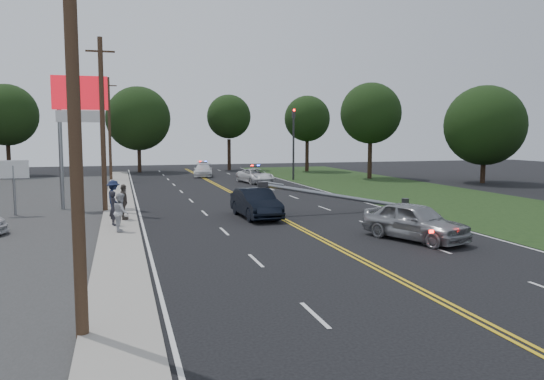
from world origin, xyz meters
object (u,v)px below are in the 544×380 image
object	(u,v)px
small_sign	(13,174)
bystander_c	(113,198)
bystander_a	(114,208)
utility_pole_far	(110,129)
fallen_streetlight	(345,197)
pylon_sign	(80,110)
emergency_b	(203,170)
utility_pole_mid	(103,125)
crashed_sedan	(256,203)
bystander_b	(121,212)
utility_pole_near	(74,108)
emergency_a	(255,176)
bystander_d	(124,202)
waiting_sedan	(415,221)
traffic_signal	(294,138)

from	to	relation	value
small_sign	bystander_c	distance (m)	5.84
bystander_a	utility_pole_far	bearing A→B (deg)	-15.49
bystander_a	fallen_streetlight	bearing A→B (deg)	-99.82
pylon_sign	emergency_b	world-z (taller)	pylon_sign
bystander_a	utility_pole_mid	bearing A→B (deg)	-11.04
fallen_streetlight	bystander_c	size ratio (longest dim) A/B	4.87
pylon_sign	bystander_c	distance (m)	6.66
small_sign	pylon_sign	bearing A→B (deg)	29.74
crashed_sedan	bystander_b	distance (m)	7.63
utility_pole_near	crashed_sedan	world-z (taller)	utility_pole_near
bystander_b	bystander_c	world-z (taller)	bystander_c
emergency_a	bystander_d	xyz separation A→B (m)	(-11.98, -19.59, 0.37)
fallen_streetlight	emergency_a	bearing A→B (deg)	91.10
bystander_b	fallen_streetlight	bearing A→B (deg)	-77.34
emergency_a	crashed_sedan	bearing A→B (deg)	-113.88
fallen_streetlight	utility_pole_far	bearing A→B (deg)	117.24
emergency_a	waiting_sedan	bearing A→B (deg)	-99.84
bystander_b	utility_pole_near	bearing A→B (deg)	174.10
waiting_sedan	emergency_b	xyz separation A→B (m)	(-3.52, 36.84, -0.13)
fallen_streetlight	bystander_b	bearing A→B (deg)	-165.40
crashed_sedan	bystander_d	bearing A→B (deg)	172.60
utility_pole_near	small_sign	bearing A→B (deg)	103.50
pylon_sign	traffic_signal	size ratio (longest dim) A/B	1.13
crashed_sedan	emergency_b	distance (m)	29.01
crashed_sedan	waiting_sedan	distance (m)	9.34
emergency_b	bystander_c	size ratio (longest dim) A/B	2.44
utility_pole_mid	bystander_d	size ratio (longest dim) A/B	5.43
utility_pole_near	emergency_a	bearing A→B (deg)	70.00
bystander_a	bystander_c	size ratio (longest dim) A/B	0.87
waiting_sedan	bystander_d	size ratio (longest dim) A/B	2.60
pylon_sign	fallen_streetlight	bearing A→B (deg)	-22.22
utility_pole_far	emergency_a	xyz separation A→B (m)	(13.01, -6.26, -4.42)
emergency_b	bystander_b	size ratio (longest dim) A/B	2.66
pylon_sign	small_sign	world-z (taller)	pylon_sign
small_sign	crashed_sedan	bearing A→B (deg)	-19.03
utility_pole_mid	bystander_c	distance (m)	4.56
utility_pole_mid	traffic_signal	bearing A→B (deg)	45.80
utility_pole_far	waiting_sedan	bearing A→B (deg)	-69.27
waiting_sedan	bystander_d	xyz separation A→B (m)	(-11.95, 8.41, 0.23)
traffic_signal	bystander_a	distance (m)	29.18
pylon_sign	utility_pole_far	bearing A→B (deg)	86.28
pylon_sign	bystander_b	size ratio (longest dim) A/B	4.54
emergency_a	pylon_sign	bearing A→B (deg)	-145.93
bystander_d	utility_pole_mid	bearing A→B (deg)	19.35
bystander_b	utility_pole_far	bearing A→B (deg)	-0.23
small_sign	waiting_sedan	distance (m)	21.65
pylon_sign	small_sign	size ratio (longest dim) A/B	2.58
small_sign	bystander_d	size ratio (longest dim) A/B	1.68
emergency_a	bystander_c	xyz separation A→B (m)	(-12.51, -17.86, 0.41)
pylon_sign	utility_pole_far	world-z (taller)	utility_pole_far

